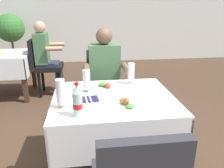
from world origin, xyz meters
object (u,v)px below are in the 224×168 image
Objects in this scene: beer_glass_middle at (131,73)px; potted_plant_corner at (11,32)px; cola_bottle_primary at (77,102)px; background_patron at (46,54)px; chair_far_diner_seat at (104,85)px; main_dining_table at (113,115)px; background_dining_table at (3,64)px; beer_glass_right at (61,94)px; beer_glass_left at (87,81)px; plate_near_camera at (126,104)px; background_chair_right at (44,63)px; napkin_cutlery_set at (88,99)px; plate_far_diner at (106,87)px; seated_diner_far at (105,76)px.

potted_plant_corner is (-2.13, 3.46, 0.05)m from beer_glass_middle.
background_patron is (-0.58, 2.37, -0.15)m from cola_bottle_primary.
chair_far_diner_seat is at bearing 112.60° from beer_glass_middle.
background_dining_table is at bearing 127.95° from main_dining_table.
cola_bottle_primary is 2.72m from background_dining_table.
beer_glass_right is (-0.65, -0.48, 0.01)m from beer_glass_middle.
chair_far_diner_seat is 4.71× the size of beer_glass_left.
beer_glass_right is 2.27m from background_patron.
potted_plant_corner is (-1.49, 3.94, 0.04)m from beer_glass_right.
plate_near_camera is at bearing -67.13° from background_patron.
potted_plant_corner reaches higher than background_patron.
background_chair_right is at bearing 123.38° from beer_glass_middle.
napkin_cutlery_set is at bearing 32.36° from beer_glass_right.
beer_glass_middle reaches higher than napkin_cutlery_set.
chair_far_diner_seat is 0.67m from plate_far_diner.
background_dining_table is (-1.60, 1.21, 0.01)m from chair_far_diner_seat.
beer_glass_left reaches higher than background_dining_table.
beer_glass_left reaches higher than plate_near_camera.
chair_far_diner_seat is at bearing 71.92° from beer_glass_left.
cola_bottle_primary is 0.19× the size of potted_plant_corner.
beer_glass_right is at bearing -78.48° from background_patron.
plate_near_camera is 0.40m from cola_bottle_primary.
background_chair_right reaches higher than background_dining_table.
beer_glass_middle is 0.17× the size of background_patron.
beer_glass_right reaches higher than beer_glass_middle.
chair_far_diner_seat is 3.52m from potted_plant_corner.
cola_bottle_primary reaches higher than beer_glass_left.
napkin_cutlery_set is 0.15× the size of potted_plant_corner.
chair_far_diner_seat reaches higher than beer_glass_left.
cola_bottle_primary reaches higher than plate_far_diner.
potted_plant_corner is at bearing 119.92° from background_chair_right.
plate_far_diner is (-0.11, 0.41, 0.00)m from plate_near_camera.
plate_near_camera is 0.47m from beer_glass_left.
beer_glass_middle is at bearing 54.59° from main_dining_table.
background_dining_table is at bearing 130.14° from plate_far_diner.
plate_near_camera is 2.45m from background_patron.
potted_plant_corner reaches higher than beer_glass_left.
background_patron is (-0.88, 2.05, 0.14)m from main_dining_table.
potted_plant_corner reaches higher than background_dining_table.
background_patron is (0.05, 0.00, 0.16)m from background_chair_right.
cola_bottle_primary is at bearing -49.61° from beer_glass_right.
plate_far_diner is (-0.04, -0.63, 0.21)m from chair_far_diner_seat.
beer_glass_right is at bearing -77.27° from background_chair_right.
plate_near_camera is 0.19× the size of background_patron.
background_patron reaches higher than beer_glass_right.
seated_diner_far is 5.62× the size of plate_far_diner.
beer_glass_middle is 0.22× the size of background_chair_right.
beer_glass_left is 2.05m from background_chair_right.
background_chair_right is (-1.15, 1.74, -0.30)m from beer_glass_middle.
beer_glass_right reaches higher than plate_near_camera.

